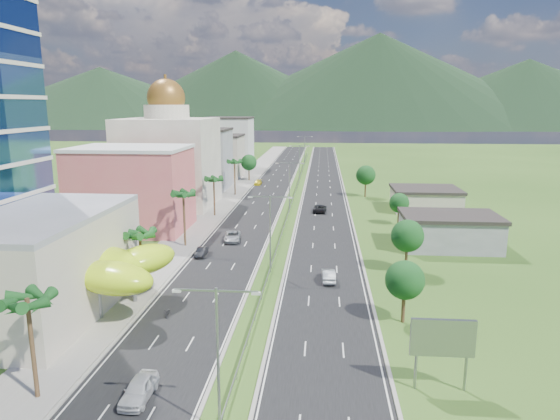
# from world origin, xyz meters

# --- Properties ---
(ground) EXTENTS (500.00, 500.00, 0.00)m
(ground) POSITION_xyz_m (0.00, 0.00, 0.00)
(ground) COLOR #2D5119
(ground) RESTS_ON ground
(road_left) EXTENTS (11.00, 260.00, 0.04)m
(road_left) POSITION_xyz_m (-7.50, 90.00, 0.02)
(road_left) COLOR black
(road_left) RESTS_ON ground
(road_right) EXTENTS (11.00, 260.00, 0.04)m
(road_right) POSITION_xyz_m (7.50, 90.00, 0.02)
(road_right) COLOR black
(road_right) RESTS_ON ground
(sidewalk_left) EXTENTS (7.00, 260.00, 0.12)m
(sidewalk_left) POSITION_xyz_m (-17.00, 90.00, 0.06)
(sidewalk_left) COLOR gray
(sidewalk_left) RESTS_ON ground
(median_guardrail) EXTENTS (0.10, 216.06, 0.76)m
(median_guardrail) POSITION_xyz_m (0.00, 71.99, 0.62)
(median_guardrail) COLOR gray
(median_guardrail) RESTS_ON ground
(streetlight_median_a) EXTENTS (6.04, 0.25, 11.00)m
(streetlight_median_a) POSITION_xyz_m (0.00, -25.00, 6.75)
(streetlight_median_a) COLOR gray
(streetlight_median_a) RESTS_ON ground
(streetlight_median_b) EXTENTS (6.04, 0.25, 11.00)m
(streetlight_median_b) POSITION_xyz_m (0.00, 10.00, 6.75)
(streetlight_median_b) COLOR gray
(streetlight_median_b) RESTS_ON ground
(streetlight_median_c) EXTENTS (6.04, 0.25, 11.00)m
(streetlight_median_c) POSITION_xyz_m (0.00, 50.00, 6.75)
(streetlight_median_c) COLOR gray
(streetlight_median_c) RESTS_ON ground
(streetlight_median_d) EXTENTS (6.04, 0.25, 11.00)m
(streetlight_median_d) POSITION_xyz_m (0.00, 95.00, 6.75)
(streetlight_median_d) COLOR gray
(streetlight_median_d) RESTS_ON ground
(streetlight_median_e) EXTENTS (6.04, 0.25, 11.00)m
(streetlight_median_e) POSITION_xyz_m (0.00, 140.00, 6.75)
(streetlight_median_e) COLOR gray
(streetlight_median_e) RESTS_ON ground
(lime_canopy) EXTENTS (18.00, 15.00, 7.40)m
(lime_canopy) POSITION_xyz_m (-20.00, -4.00, 4.99)
(lime_canopy) COLOR #BBE816
(lime_canopy) RESTS_ON ground
(pink_shophouse) EXTENTS (20.00, 15.00, 15.00)m
(pink_shophouse) POSITION_xyz_m (-28.00, 32.00, 7.50)
(pink_shophouse) COLOR #D5575E
(pink_shophouse) RESTS_ON ground
(domed_building) EXTENTS (20.00, 20.00, 28.70)m
(domed_building) POSITION_xyz_m (-28.00, 55.00, 11.35)
(domed_building) COLOR #BCAF9C
(domed_building) RESTS_ON ground
(midrise_grey) EXTENTS (16.00, 15.00, 16.00)m
(midrise_grey) POSITION_xyz_m (-27.00, 80.00, 8.00)
(midrise_grey) COLOR gray
(midrise_grey) RESTS_ON ground
(midrise_beige) EXTENTS (16.00, 15.00, 13.00)m
(midrise_beige) POSITION_xyz_m (-27.00, 102.00, 6.50)
(midrise_beige) COLOR #BDAD9B
(midrise_beige) RESTS_ON ground
(midrise_white) EXTENTS (16.00, 15.00, 18.00)m
(midrise_white) POSITION_xyz_m (-27.00, 125.00, 9.00)
(midrise_white) COLOR silver
(midrise_white) RESTS_ON ground
(billboard) EXTENTS (5.20, 0.35, 6.20)m
(billboard) POSITION_xyz_m (17.00, -18.00, 4.42)
(billboard) COLOR gray
(billboard) RESTS_ON ground
(shed_near) EXTENTS (15.00, 10.00, 5.00)m
(shed_near) POSITION_xyz_m (28.00, 25.00, 2.50)
(shed_near) COLOR gray
(shed_near) RESTS_ON ground
(shed_far) EXTENTS (14.00, 12.00, 4.40)m
(shed_far) POSITION_xyz_m (30.00, 55.00, 2.20)
(shed_far) COLOR #BDAD9B
(shed_far) RESTS_ON ground
(palm_tree_a) EXTENTS (3.60, 3.60, 9.10)m
(palm_tree_a) POSITION_xyz_m (-15.50, -22.00, 8.02)
(palm_tree_a) COLOR #47301C
(palm_tree_a) RESTS_ON ground
(palm_tree_b) EXTENTS (3.60, 3.60, 8.10)m
(palm_tree_b) POSITION_xyz_m (-15.50, 2.00, 7.06)
(palm_tree_b) COLOR #47301C
(palm_tree_b) RESTS_ON ground
(palm_tree_c) EXTENTS (3.60, 3.60, 9.60)m
(palm_tree_c) POSITION_xyz_m (-15.50, 22.00, 8.50)
(palm_tree_c) COLOR #47301C
(palm_tree_c) RESTS_ON ground
(palm_tree_d) EXTENTS (3.60, 3.60, 8.60)m
(palm_tree_d) POSITION_xyz_m (-15.50, 45.00, 7.54)
(palm_tree_d) COLOR #47301C
(palm_tree_d) RESTS_ON ground
(palm_tree_e) EXTENTS (3.60, 3.60, 9.40)m
(palm_tree_e) POSITION_xyz_m (-15.50, 70.00, 8.31)
(palm_tree_e) COLOR #47301C
(palm_tree_e) RESTS_ON ground
(leafy_tree_lfar) EXTENTS (4.90, 4.90, 8.05)m
(leafy_tree_lfar) POSITION_xyz_m (-15.50, 95.00, 5.58)
(leafy_tree_lfar) COLOR #47301C
(leafy_tree_lfar) RESTS_ON ground
(leafy_tree_ra) EXTENTS (4.20, 4.20, 6.90)m
(leafy_tree_ra) POSITION_xyz_m (16.00, -5.00, 4.78)
(leafy_tree_ra) COLOR #47301C
(leafy_tree_ra) RESTS_ON ground
(leafy_tree_rb) EXTENTS (4.55, 4.55, 7.47)m
(leafy_tree_rb) POSITION_xyz_m (19.00, 12.00, 5.18)
(leafy_tree_rb) COLOR #47301C
(leafy_tree_rb) RESTS_ON ground
(leafy_tree_rc) EXTENTS (3.85, 3.85, 6.33)m
(leafy_tree_rc) POSITION_xyz_m (22.00, 40.00, 4.37)
(leafy_tree_rc) COLOR #47301C
(leafy_tree_rc) RESTS_ON ground
(leafy_tree_rd) EXTENTS (4.90, 4.90, 8.05)m
(leafy_tree_rd) POSITION_xyz_m (18.00, 70.00, 5.58)
(leafy_tree_rd) COLOR #47301C
(leafy_tree_rd) RESTS_ON ground
(mountain_ridge) EXTENTS (860.00, 140.00, 90.00)m
(mountain_ridge) POSITION_xyz_m (60.00, 450.00, 0.00)
(mountain_ridge) COLOR black
(mountain_ridge) RESTS_ON ground
(car_white_near_left) EXTENTS (2.07, 5.01, 1.70)m
(car_white_near_left) POSITION_xyz_m (-7.26, -21.50, 0.89)
(car_white_near_left) COLOR silver
(car_white_near_left) RESTS_ON road_left
(car_dark_left) EXTENTS (1.40, 3.93, 1.29)m
(car_dark_left) POSITION_xyz_m (-11.49, 16.66, 0.69)
(car_dark_left) COLOR black
(car_dark_left) RESTS_ON road_left
(car_silver_mid_left) EXTENTS (3.29, 6.02, 1.60)m
(car_silver_mid_left) POSITION_xyz_m (-8.24, 25.67, 0.84)
(car_silver_mid_left) COLOR #9FA3A7
(car_silver_mid_left) RESTS_ON road_left
(car_yellow_far_left) EXTENTS (2.02, 4.58, 1.31)m
(car_yellow_far_left) POSITION_xyz_m (-11.65, 86.67, 0.69)
(car_yellow_far_left) COLOR yellow
(car_yellow_far_left) RESTS_ON road_left
(car_silver_right) EXTENTS (1.90, 4.90, 1.59)m
(car_silver_right) POSITION_xyz_m (8.10, 7.09, 0.84)
(car_silver_right) COLOR #9DA0A4
(car_silver_right) RESTS_ON road_right
(car_dark_far_right) EXTENTS (3.01, 5.86, 1.58)m
(car_dark_far_right) POSITION_xyz_m (6.63, 50.76, 0.83)
(car_dark_far_right) COLOR black
(car_dark_far_right) RESTS_ON road_right
(motorcycle) EXTENTS (0.71, 1.79, 1.12)m
(motorcycle) POSITION_xyz_m (-9.80, -5.81, 0.60)
(motorcycle) COLOR black
(motorcycle) RESTS_ON road_left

